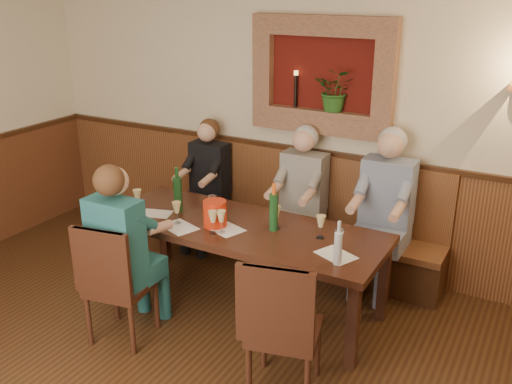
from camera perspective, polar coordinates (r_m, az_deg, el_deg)
room_shell at (r=3.00m, az=-19.63°, el=4.25°), size 6.04×6.04×2.82m
wainscoting at (r=3.56m, az=-17.08°, el=-16.25°), size 6.02×6.02×1.15m
wall_niche at (r=5.29m, az=6.94°, el=10.94°), size 1.36×0.30×1.06m
dining_table at (r=4.77m, az=-1.34°, el=-4.20°), size 2.40×0.90×0.75m
bench at (r=5.68m, az=3.48°, el=-3.91°), size 3.00×0.45×1.11m
chair_near_left at (r=4.64m, az=-13.33°, el=-10.94°), size 0.51×0.51×1.00m
chair_near_right at (r=4.00m, az=2.79°, el=-15.82°), size 0.55×0.55×1.03m
person_bench_left at (r=5.93m, az=-5.02°, el=-0.44°), size 0.39×0.48×1.36m
person_bench_mid at (r=5.43m, az=4.35°, el=-2.10°), size 0.42×0.51×1.42m
person_bench_right at (r=5.17m, az=12.49°, el=-3.34°), size 0.45×0.55×1.50m
person_chair_front at (r=4.56m, az=-12.80°, el=-7.10°), size 0.42×0.52×1.43m
spittoon_bucket at (r=4.71m, az=-4.13°, el=-2.16°), size 0.23×0.23×0.22m
wine_bottle_green_a at (r=4.60m, az=1.77°, el=-1.92°), size 0.09×0.09×0.40m
wine_bottle_green_b at (r=5.02m, az=-7.83°, el=-0.13°), size 0.10×0.10×0.40m
water_bottle at (r=4.11m, az=8.20°, el=-5.50°), size 0.07×0.07×0.33m
tasting_sheet_a at (r=5.05m, az=-9.94°, el=-2.14°), size 0.30×0.25×0.00m
tasting_sheet_b at (r=4.69m, az=-3.13°, el=-3.67°), size 0.36×0.31×0.00m
tasting_sheet_c at (r=4.29m, az=8.00°, el=-6.26°), size 0.34×0.30×0.00m
tasting_sheet_d at (r=4.75m, az=-7.67°, el=-3.49°), size 0.35×0.30×0.00m
wine_glass_0 at (r=4.67m, az=2.04°, el=-2.50°), size 0.08×0.08×0.19m
wine_glass_1 at (r=4.28m, az=8.30°, el=-4.92°), size 0.08×0.08×0.19m
wine_glass_2 at (r=4.90m, az=-4.38°, el=-1.43°), size 0.08×0.08×0.19m
wine_glass_3 at (r=4.58m, az=-3.49°, el=-2.98°), size 0.08×0.08×0.19m
wine_glass_4 at (r=4.51m, az=6.48°, el=-3.49°), size 0.08×0.08×0.19m
wine_glass_5 at (r=4.79m, az=-7.92°, el=-2.07°), size 0.08×0.08×0.19m
wine_glass_6 at (r=4.58m, az=-4.32°, el=-3.02°), size 0.08×0.08×0.19m
wine_glass_7 at (r=5.13m, az=-11.74°, el=-0.79°), size 0.08×0.08×0.19m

